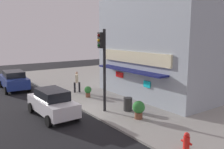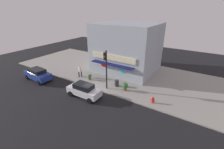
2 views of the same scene
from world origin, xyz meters
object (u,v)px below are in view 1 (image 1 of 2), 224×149
object	(u,v)px
fire_hydrant	(186,141)
potted_plant_by_window	(139,109)
parked_car_blue	(14,80)
parked_car_white	(52,103)
trash_can	(128,104)
potted_plant_by_doorway	(88,91)
pedestrian	(77,81)
traffic_light	(103,60)

from	to	relation	value
fire_hydrant	potted_plant_by_window	world-z (taller)	potted_plant_by_window
parked_car_blue	parked_car_white	xyz separation A→B (m)	(8.96, 0.18, -0.02)
trash_can	parked_car_white	size ratio (longest dim) A/B	0.20
trash_can	potted_plant_by_doorway	bearing A→B (deg)	-174.30
fire_hydrant	parked_car_blue	xyz separation A→B (m)	(-16.50, -3.14, 0.39)
pedestrian	parked_car_white	world-z (taller)	pedestrian
pedestrian	parked_car_blue	bearing A→B (deg)	-140.26
traffic_light	pedestrian	size ratio (longest dim) A/B	2.91
potted_plant_by_doorway	potted_plant_by_window	distance (m)	5.90
fire_hydrant	potted_plant_by_window	distance (m)	4.05
traffic_light	parked_car_blue	world-z (taller)	traffic_light
fire_hydrant	pedestrian	distance (m)	11.80
trash_can	parked_car_blue	bearing A→B (deg)	-158.38
pedestrian	parked_car_blue	distance (m)	6.18
fire_hydrant	potted_plant_by_doorway	xyz separation A→B (m)	(-9.86, 0.79, 0.13)
traffic_light	potted_plant_by_doorway	xyz separation A→B (m)	(-3.62, 0.92, -2.80)
traffic_light	parked_car_white	world-z (taller)	traffic_light
traffic_light	potted_plant_by_doorway	size ratio (longest dim) A/B	6.00
traffic_light	parked_car_white	bearing A→B (deg)	-114.53
potted_plant_by_window	pedestrian	bearing A→B (deg)	-179.95
potted_plant_by_doorway	parked_car_white	bearing A→B (deg)	-58.29
trash_can	parked_car_blue	world-z (taller)	parked_car_blue
trash_can	potted_plant_by_window	size ratio (longest dim) A/B	0.81
traffic_light	parked_car_blue	size ratio (longest dim) A/B	1.11
potted_plant_by_doorway	parked_car_blue	bearing A→B (deg)	-149.35
trash_can	parked_car_white	world-z (taller)	parked_car_white
fire_hydrant	pedestrian	world-z (taller)	pedestrian
fire_hydrant	pedestrian	xyz separation A→B (m)	(-11.75, 0.81, 0.62)
traffic_light	fire_hydrant	size ratio (longest dim) A/B	6.85
traffic_light	potted_plant_by_doorway	world-z (taller)	traffic_light
potted_plant_by_window	parked_car_blue	size ratio (longest dim) A/B	0.23
pedestrian	fire_hydrant	bearing A→B (deg)	-3.94
traffic_light	trash_can	xyz separation A→B (m)	(0.78, 1.36, -2.86)
trash_can	pedestrian	world-z (taller)	pedestrian
pedestrian	parked_car_blue	world-z (taller)	pedestrian
parked_car_white	traffic_light	bearing A→B (deg)	65.47
trash_can	parked_car_white	distance (m)	4.69
parked_car_blue	parked_car_white	bearing A→B (deg)	1.13
traffic_light	pedestrian	bearing A→B (deg)	170.33
fire_hydrant	trash_can	distance (m)	5.61
traffic_light	parked_car_white	xyz separation A→B (m)	(-1.29, -2.84, -2.56)
fire_hydrant	parked_car_blue	distance (m)	16.80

